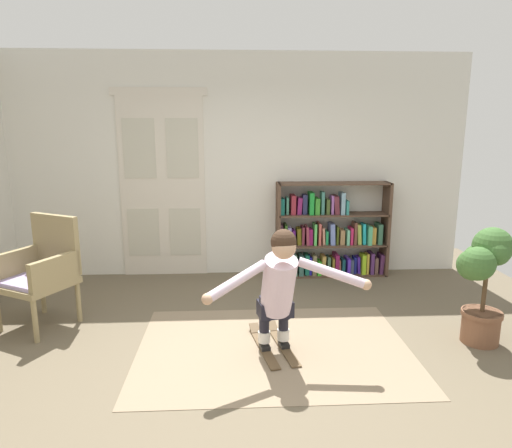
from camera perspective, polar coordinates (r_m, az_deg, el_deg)
The scene contains 9 objects.
ground_plane at distance 3.96m, azimuth -1.35°, elevation -17.75°, with size 7.20×7.20×0.00m, color brown.
back_wall at distance 6.05m, azimuth -2.16°, elevation 7.23°, with size 6.00×0.10×2.90m, color silver.
double_door at distance 6.09m, azimuth -11.64°, elevation 4.93°, with size 1.22×0.05×2.45m.
rug at distance 4.28m, azimuth 2.23°, elevation -15.26°, with size 2.45×1.77×0.01m, color #86735A.
bookshelf at distance 6.13m, azimuth 9.15°, elevation -1.51°, with size 1.49×0.30×1.25m.
wicker_chair at distance 5.02m, azimuth -25.27°, elevation -5.12°, with size 0.81×0.81×1.10m.
potted_plant at distance 4.66m, azimuth 26.60°, elevation -5.41°, with size 0.52×0.47×1.08m.
skis_pair at distance 4.30m, azimuth 2.11°, elevation -14.85°, with size 0.42×0.84×0.07m.
person_skier at distance 3.88m, azimuth 2.93°, elevation -7.48°, with size 1.39×0.74×1.09m.
Camera 1 is at (-0.09, -3.43, 1.98)m, focal length 31.89 mm.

